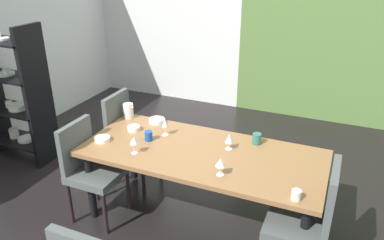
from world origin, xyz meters
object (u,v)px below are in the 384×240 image
cup_right (149,136)px  serving_bowl_south (102,139)px  wine_glass_east (229,139)px  cup_near_shelf (257,139)px  cup_corner (296,195)px  pitcher_center (128,111)px  wine_glass_north (134,141)px  serving_bowl_rear (134,128)px  chair_left_far (128,134)px  display_shelf (13,94)px  chair_left_near (89,166)px  wine_glass_front (220,163)px  wine_glass_near_window (165,123)px  chair_right_near (309,218)px  serving_bowl_left (157,121)px  dining_table (202,159)px

cup_right → serving_bowl_south: bearing=-155.0°
wine_glass_east → cup_near_shelf: bearing=44.1°
cup_corner → pitcher_center: 1.97m
wine_glass_north → cup_corner: wine_glass_north is taller
serving_bowl_rear → cup_corner: (1.62, -0.51, 0.02)m
chair_left_far → display_shelf: (-1.49, -0.06, 0.26)m
chair_left_near → serving_bowl_rear: bearing=155.8°
cup_corner → pitcher_center: pitcher_center is taller
display_shelf → serving_bowl_south: 1.62m
wine_glass_front → cup_near_shelf: 0.63m
display_shelf → pitcher_center: (1.49, 0.10, -0.00)m
wine_glass_front → cup_corner: bearing=-8.4°
wine_glass_east → wine_glass_near_window: bearing=177.9°
chair_right_near → display_shelf: size_ratio=0.62×
serving_bowl_south → pitcher_center: size_ratio=0.92×
serving_bowl_south → cup_corner: cup_corner is taller
serving_bowl_rear → serving_bowl_south: bearing=-115.7°
chair_right_near → serving_bowl_left: size_ratio=6.31×
dining_table → wine_glass_near_window: wine_glass_near_window is taller
wine_glass_near_window → serving_bowl_rear: bearing=-175.0°
wine_glass_north → chair_left_far: bearing=127.4°
chair_left_near → cup_corner: (1.82, -0.05, 0.23)m
display_shelf → wine_glass_north: size_ratio=10.32×
chair_right_near → cup_corner: size_ratio=13.42×
chair_left_near → cup_corner: size_ratio=12.55×
chair_left_near → pitcher_center: 0.75m
dining_table → serving_bowl_rear: bearing=170.5°
serving_bowl_left → cup_corner: cup_corner is taller
wine_glass_near_window → cup_near_shelf: (0.83, 0.17, -0.07)m
cup_near_shelf → wine_glass_front: bearing=-102.0°
wine_glass_near_window → cup_near_shelf: bearing=11.5°
chair_left_near → chair_right_near: bearing=90.0°
chair_left_far → cup_right: (0.44, -0.33, 0.22)m
chair_left_near → serving_bowl_rear: chair_left_near is taller
dining_table → chair_right_near: 1.03m
dining_table → cup_corner: size_ratio=28.07×
serving_bowl_south → cup_corner: bearing=-6.5°
serving_bowl_left → dining_table: bearing=-30.3°
display_shelf → dining_table: bearing=-6.2°
serving_bowl_south → cup_right: (0.38, 0.18, 0.03)m
chair_right_near → display_shelf: 3.49m
chair_left_near → display_shelf: size_ratio=0.58×
dining_table → wine_glass_north: wine_glass_north is taller
chair_right_near → wine_glass_near_window: size_ratio=5.79×
pitcher_center → serving_bowl_south: bearing=-83.6°
wine_glass_near_window → pitcher_center: bearing=158.0°
chair_right_near → pitcher_center: bearing=70.1°
chair_left_far → serving_bowl_rear: size_ratio=8.00×
wine_glass_east → wine_glass_near_window: (-0.64, 0.02, 0.02)m
chair_right_near → serving_bowl_left: bearing=66.4°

